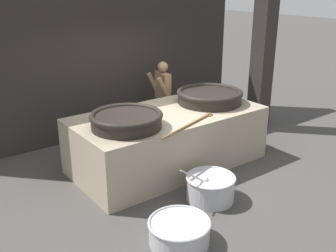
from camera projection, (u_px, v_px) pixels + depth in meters
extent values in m
plane|color=#474442|center=(168.00, 164.00, 7.40)|extent=(60.00, 60.00, 0.00)
cube|color=#2D2826|center=(105.00, 31.00, 8.29)|extent=(6.76, 0.24, 4.49)
cube|color=#2D2826|center=(265.00, 30.00, 8.47)|extent=(0.38, 0.38, 4.49)
cube|color=tan|center=(168.00, 139.00, 7.22)|extent=(3.47, 1.72, 1.02)
cylinder|color=black|center=(126.00, 121.00, 6.30)|extent=(1.14, 1.14, 0.21)
torus|color=black|center=(126.00, 115.00, 6.26)|extent=(1.18, 1.18, 0.09)
cylinder|color=black|center=(209.00, 98.00, 7.58)|extent=(1.23, 1.23, 0.20)
torus|color=black|center=(210.00, 93.00, 7.55)|extent=(1.27, 1.27, 0.10)
cylinder|color=brown|center=(188.00, 125.00, 6.38)|extent=(1.41, 0.49, 0.04)
cube|color=brown|center=(209.00, 115.00, 6.90)|extent=(0.14, 0.13, 0.02)
cylinder|color=#9E7551|center=(165.00, 118.00, 8.67)|extent=(0.12, 0.12, 0.80)
cylinder|color=#9E7551|center=(161.00, 115.00, 8.81)|extent=(0.12, 0.12, 0.80)
cube|color=#4C663F|center=(163.00, 110.00, 8.68)|extent=(0.23, 0.27, 0.52)
cube|color=#9E7551|center=(163.00, 86.00, 8.49)|extent=(0.23, 0.51, 0.59)
cylinder|color=#9E7551|center=(164.00, 89.00, 8.25)|extent=(0.34, 0.15, 0.55)
cylinder|color=#9E7551|center=(154.00, 84.00, 8.65)|extent=(0.34, 0.15, 0.55)
sphere|color=#9E7551|center=(163.00, 67.00, 8.35)|extent=(0.23, 0.23, 0.23)
cylinder|color=#B7B7BC|center=(210.00, 189.00, 6.13)|extent=(0.75, 0.75, 0.39)
torus|color=#B7B7BC|center=(211.00, 178.00, 6.06)|extent=(0.78, 0.78, 0.04)
cylinder|color=#6B9347|center=(211.00, 184.00, 6.10)|extent=(0.66, 0.66, 0.10)
sphere|color=#B7B7BC|center=(205.00, 182.00, 6.00)|extent=(0.13, 0.13, 0.13)
cylinder|color=#B7B7BC|center=(193.00, 176.00, 5.79)|extent=(0.50, 0.04, 0.36)
cylinder|color=#B7B7BC|center=(179.00, 233.00, 5.12)|extent=(0.79, 0.79, 0.31)
torus|color=#B7B7BC|center=(179.00, 223.00, 5.07)|extent=(0.83, 0.83, 0.04)
cylinder|color=tan|center=(179.00, 228.00, 5.10)|extent=(0.70, 0.70, 0.08)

